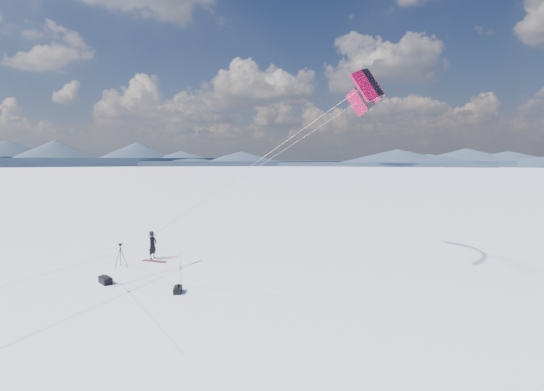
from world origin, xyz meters
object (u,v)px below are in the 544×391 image
Objects in this scene: snowkiter at (153,259)px; gear_bag_b at (178,289)px; snowboard at (154,261)px; tripod at (121,252)px; gear_bag_a at (105,280)px.

snowkiter is 2.23× the size of gear_bag_b.
snowkiter is 0.68m from snowboard.
snowboard is at bearing 45.39° from tripod.
gear_bag_b is (5.11, -2.91, 0.12)m from snowboard.
snowboard is at bearing -160.84° from gear_bag_b.
snowkiter is at bearing 132.33° from snowboard.
gear_bag_a is 1.19× the size of gear_bag_b.
gear_bag_a reaches higher than gear_bag_b.
snowkiter is 1.11× the size of snowboard.
gear_bag_a is at bearing -78.84° from tripod.
tripod reaches higher than snowkiter.
gear_bag_b reaches higher than snowboard.
tripod reaches higher than gear_bag_b.
tripod is at bearing 167.50° from snowkiter.
tripod is 1.80× the size of gear_bag_b.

